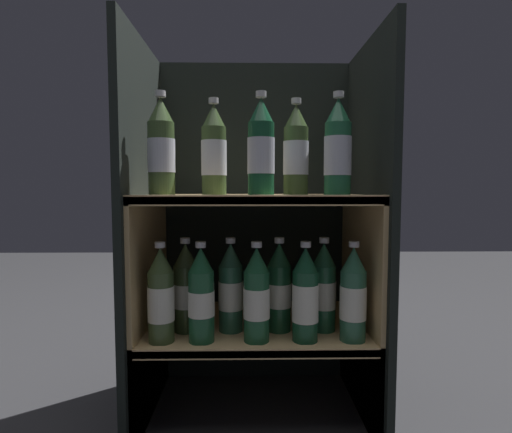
{
  "coord_description": "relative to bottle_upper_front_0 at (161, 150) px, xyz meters",
  "views": [
    {
      "loc": [
        -0.02,
        -0.91,
        0.64
      ],
      "look_at": [
        0.0,
        0.14,
        0.57
      ],
      "focal_mm": 28.0,
      "sensor_mm": 36.0,
      "label": 1
    }
  ],
  "objects": [
    {
      "name": "fridge_back_wall",
      "position": [
        0.23,
        0.35,
        -0.21
      ],
      "size": [
        0.65,
        0.02,
        1.04
      ],
      "primitive_type": "cube",
      "color": "black",
      "rests_on": "ground_plane"
    },
    {
      "name": "fridge_side_left",
      "position": [
        -0.08,
        0.14,
        -0.21
      ],
      "size": [
        0.02,
        0.44,
        1.04
      ],
      "primitive_type": "cube",
      "color": "black",
      "rests_on": "ground_plane"
    },
    {
      "name": "fridge_side_right",
      "position": [
        0.55,
        0.14,
        -0.21
      ],
      "size": [
        0.02,
        0.44,
        1.04
      ],
      "primitive_type": "cube",
      "color": "black",
      "rests_on": "ground_plane"
    },
    {
      "name": "shelf_lower",
      "position": [
        0.23,
        0.13,
        -0.53
      ],
      "size": [
        0.61,
        0.4,
        0.26
      ],
      "color": "tan",
      "rests_on": "ground_plane"
    },
    {
      "name": "shelf_upper",
      "position": [
        0.23,
        0.13,
        -0.29
      ],
      "size": [
        0.61,
        0.4,
        0.63
      ],
      "color": "tan",
      "rests_on": "ground_plane"
    },
    {
      "name": "bottle_upper_front_0",
      "position": [
        0.0,
        0.0,
        0.0
      ],
      "size": [
        0.07,
        0.07,
        0.25
      ],
      "color": "#384C28",
      "rests_on": "shelf_upper"
    },
    {
      "name": "bottle_upper_front_1",
      "position": [
        0.24,
        0.0,
        -0.0
      ],
      "size": [
        0.07,
        0.07,
        0.25
      ],
      "color": "#144228",
      "rests_on": "shelf_upper"
    },
    {
      "name": "bottle_upper_front_2",
      "position": [
        0.43,
        0.0,
        -0.0
      ],
      "size": [
        0.07,
        0.07,
        0.25
      ],
      "color": "#1E5638",
      "rests_on": "shelf_upper"
    },
    {
      "name": "bottle_upper_back_0",
      "position": [
        0.12,
        0.07,
        -0.0
      ],
      "size": [
        0.07,
        0.07,
        0.25
      ],
      "color": "#384C28",
      "rests_on": "shelf_upper"
    },
    {
      "name": "bottle_upper_back_1",
      "position": [
        0.33,
        0.07,
        -0.0
      ],
      "size": [
        0.07,
        0.07,
        0.25
      ],
      "color": "#384C28",
      "rests_on": "shelf_upper"
    },
    {
      "name": "bottle_lower_front_0",
      "position": [
        -0.01,
        0.0,
        -0.36
      ],
      "size": [
        0.07,
        0.07,
        0.25
      ],
      "color": "#384C28",
      "rests_on": "shelf_lower"
    },
    {
      "name": "bottle_lower_front_1",
      "position": [
        0.09,
        0.0,
        -0.36
      ],
      "size": [
        0.07,
        0.07,
        0.25
      ],
      "color": "#194C2D",
      "rests_on": "shelf_lower"
    },
    {
      "name": "bottle_lower_front_2",
      "position": [
        0.23,
        0.0,
        -0.36
      ],
      "size": [
        0.07,
        0.07,
        0.25
      ],
      "color": "#194C2D",
      "rests_on": "shelf_lower"
    },
    {
      "name": "bottle_lower_front_3",
      "position": [
        0.35,
        0.0,
        -0.36
      ],
      "size": [
        0.07,
        0.07,
        0.25
      ],
      "color": "#144228",
      "rests_on": "shelf_lower"
    },
    {
      "name": "bottle_lower_front_4",
      "position": [
        0.47,
        0.0,
        -0.36
      ],
      "size": [
        0.07,
        0.07,
        0.25
      ],
      "color": "#285B42",
      "rests_on": "shelf_lower"
    },
    {
      "name": "bottle_lower_back_0",
      "position": [
        0.04,
        0.07,
        -0.36
      ],
      "size": [
        0.07,
        0.07,
        0.25
      ],
      "color": "#384C28",
      "rests_on": "shelf_lower"
    },
    {
      "name": "bottle_lower_back_1",
      "position": [
        0.16,
        0.07,
        -0.36
      ],
      "size": [
        0.07,
        0.07,
        0.25
      ],
      "color": "#285B42",
      "rests_on": "shelf_lower"
    },
    {
      "name": "bottle_lower_back_2",
      "position": [
        0.29,
        0.07,
        -0.36
      ],
      "size": [
        0.07,
        0.07,
        0.25
      ],
      "color": "#194C2D",
      "rests_on": "shelf_lower"
    },
    {
      "name": "bottle_lower_back_3",
      "position": [
        0.41,
        0.07,
        -0.36
      ],
      "size": [
        0.07,
        0.07,
        0.25
      ],
      "color": "#1E5638",
      "rests_on": "shelf_lower"
    }
  ]
}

